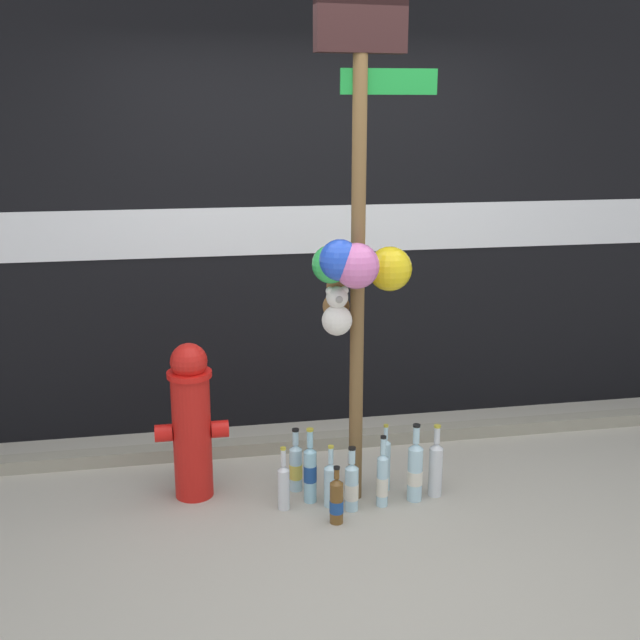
% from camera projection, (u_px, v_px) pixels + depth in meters
% --- Properties ---
extents(ground_plane, '(14.00, 14.00, 0.00)m').
position_uv_depth(ground_plane, '(362.00, 543.00, 3.75)').
color(ground_plane, '#ADA899').
extents(building_wall, '(10.00, 0.21, 3.04)m').
position_uv_depth(building_wall, '(304.00, 194.00, 4.95)').
color(building_wall, black).
rests_on(building_wall, ground_plane).
extents(curb_strip, '(8.00, 0.12, 0.08)m').
position_uv_depth(curb_strip, '(319.00, 441.00, 4.82)').
color(curb_strip, gray).
rests_on(curb_strip, ground_plane).
extents(memorial_post, '(0.62, 0.45, 2.65)m').
position_uv_depth(memorial_post, '(357.00, 228.00, 3.80)').
color(memorial_post, brown).
rests_on(memorial_post, ground_plane).
extents(fire_hydrant, '(0.39, 0.24, 0.86)m').
position_uv_depth(fire_hydrant, '(191.00, 420.00, 4.12)').
color(fire_hydrant, red).
rests_on(fire_hydrant, ground_plane).
extents(bottle_0, '(0.07, 0.07, 0.35)m').
position_uv_depth(bottle_0, '(352.00, 486.00, 4.04)').
color(bottle_0, '#B2DBEA').
rests_on(bottle_0, ground_plane).
extents(bottle_1, '(0.06, 0.06, 0.40)m').
position_uv_depth(bottle_1, '(382.00, 480.00, 4.08)').
color(bottle_1, '#B2DBEA').
rests_on(bottle_1, ground_plane).
extents(bottle_2, '(0.07, 0.07, 0.42)m').
position_uv_depth(bottle_2, '(310.00, 472.00, 4.11)').
color(bottle_2, '#93CCE0').
rests_on(bottle_2, ground_plane).
extents(bottle_3, '(0.06, 0.06, 0.38)m').
position_uv_depth(bottle_3, '(385.00, 463.00, 4.25)').
color(bottle_3, '#B2DBEA').
rests_on(bottle_3, ground_plane).
extents(bottle_4, '(0.06, 0.06, 0.35)m').
position_uv_depth(bottle_4, '(284.00, 485.00, 4.04)').
color(bottle_4, silver).
rests_on(bottle_4, ground_plane).
extents(bottle_5, '(0.07, 0.07, 0.36)m').
position_uv_depth(bottle_5, '(296.00, 466.00, 4.25)').
color(bottle_5, '#B2DBEA').
rests_on(bottle_5, ground_plane).
extents(bottle_6, '(0.07, 0.07, 0.41)m').
position_uv_depth(bottle_6, '(436.00, 467.00, 4.18)').
color(bottle_6, silver).
rests_on(bottle_6, ground_plane).
extents(bottle_7, '(0.07, 0.07, 0.33)m').
position_uv_depth(bottle_7, '(354.00, 466.00, 4.28)').
color(bottle_7, silver).
rests_on(bottle_7, ground_plane).
extents(bottle_8, '(0.07, 0.07, 0.34)m').
position_uv_depth(bottle_8, '(331.00, 483.00, 4.08)').
color(bottle_8, '#B2DBEA').
rests_on(bottle_8, ground_plane).
extents(bottle_9, '(0.07, 0.07, 0.31)m').
position_uv_depth(bottle_9, '(337.00, 501.00, 3.91)').
color(bottle_9, brown).
rests_on(bottle_9, ground_plane).
extents(bottle_10, '(0.08, 0.08, 0.44)m').
position_uv_depth(bottle_10, '(415.00, 471.00, 4.13)').
color(bottle_10, '#B2DBEA').
rests_on(bottle_10, ground_plane).
extents(litter_0, '(0.08, 0.08, 0.01)m').
position_uv_depth(litter_0, '(362.00, 437.00, 4.97)').
color(litter_0, tan).
rests_on(litter_0, ground_plane).
extents(litter_1, '(0.15, 0.09, 0.01)m').
position_uv_depth(litter_1, '(434.00, 433.00, 5.04)').
color(litter_1, silver).
rests_on(litter_1, ground_plane).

